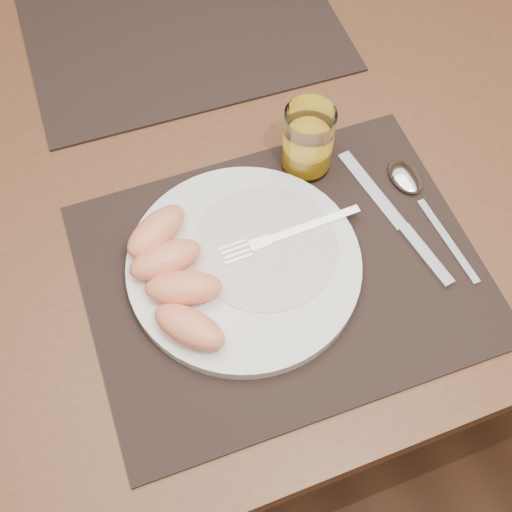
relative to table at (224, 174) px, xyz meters
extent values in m
plane|color=#54311D|center=(0.00, 0.00, -0.67)|extent=(5.00, 5.00, 0.00)
cube|color=brown|center=(0.00, 0.00, 0.06)|extent=(1.40, 0.90, 0.04)
cylinder|color=brown|center=(0.62, 0.37, -0.31)|extent=(0.06, 0.06, 0.71)
cube|color=black|center=(0.00, -0.22, 0.09)|extent=(0.46, 0.36, 0.00)
cube|color=black|center=(0.01, 0.22, 0.09)|extent=(0.46, 0.36, 0.00)
cylinder|color=white|center=(-0.04, -0.20, 0.10)|extent=(0.27, 0.27, 0.02)
cylinder|color=white|center=(-0.01, -0.19, 0.10)|extent=(0.17, 0.17, 0.00)
cube|color=silver|center=(0.05, -0.18, 0.11)|extent=(0.12, 0.01, 0.00)
cube|color=silver|center=(-0.02, -0.19, 0.11)|extent=(0.03, 0.01, 0.00)
cube|color=silver|center=(-0.05, -0.19, 0.11)|extent=(0.03, 0.02, 0.00)
cube|color=silver|center=(0.15, -0.15, 0.09)|extent=(0.04, 0.13, 0.00)
cube|color=silver|center=(0.16, -0.26, 0.09)|extent=(0.03, 0.09, 0.01)
cube|color=silver|center=(0.20, -0.25, 0.09)|extent=(0.02, 0.13, 0.00)
ellipsoid|color=silver|center=(0.19, -0.15, 0.09)|extent=(0.04, 0.06, 0.01)
cylinder|color=white|center=(0.09, -0.09, 0.13)|extent=(0.06, 0.06, 0.09)
cylinder|color=yellow|center=(0.09, -0.09, 0.11)|extent=(0.05, 0.05, 0.03)
ellipsoid|color=#FF9568|center=(-0.12, -0.26, 0.12)|extent=(0.09, 0.09, 0.03)
ellipsoid|color=#FF9568|center=(-0.12, -0.22, 0.12)|extent=(0.09, 0.06, 0.03)
ellipsoid|color=#FF9568|center=(-0.12, -0.18, 0.12)|extent=(0.09, 0.05, 0.03)
ellipsoid|color=#FF9568|center=(-0.12, -0.14, 0.12)|extent=(0.09, 0.08, 0.03)
camera|label=1|loc=(-0.15, -0.54, 0.74)|focal=45.00mm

